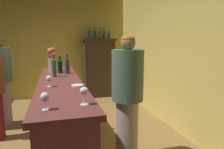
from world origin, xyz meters
TOP-DOWN VIEW (x-y plane):
  - wall_back at (0.00, 3.01)m, footprint 4.94×0.12m
  - wall_right at (2.47, 0.00)m, footprint 0.12×6.01m
  - bar_counter at (0.46, -0.16)m, footprint 0.55×2.88m
  - display_cabinet at (1.62, 2.70)m, footprint 0.92×0.43m
  - wine_bottle_rose at (0.60, 0.43)m, footprint 0.07×0.07m
  - wine_bottle_chardonnay at (0.49, 0.51)m, footprint 0.08×0.08m
  - wine_bottle_riesling at (0.39, 0.17)m, footprint 0.06×0.06m
  - wine_glass_front at (0.32, -1.37)m, footprint 0.07×0.07m
  - wine_glass_mid at (0.62, -1.32)m, footprint 0.07×0.07m
  - wine_glass_rear at (0.33, -0.53)m, footprint 0.06×0.06m
  - flower_arrangement at (0.36, 0.83)m, footprint 0.14×0.13m
  - cheese_plate at (0.65, -0.57)m, footprint 0.14×0.14m
  - display_bottle_left at (1.34, 2.70)m, footprint 0.07×0.07m
  - display_bottle_midleft at (1.50, 2.70)m, footprint 0.07×0.07m
  - display_bottle_center at (1.64, 2.70)m, footprint 0.07×0.07m
  - display_bottle_midright at (1.76, 2.70)m, footprint 0.06×0.06m
  - display_bottle_right at (1.91, 2.70)m, footprint 0.07×0.07m
  - patron_near_entrance at (-0.55, 1.16)m, footprint 0.40×0.40m
  - bartender at (1.24, -0.63)m, footprint 0.39×0.39m

SIDE VIEW (x-z plane):
  - bar_counter at x=0.46m, z-range 0.00..1.04m
  - display_cabinet at x=1.62m, z-range 0.04..1.67m
  - patron_near_entrance at x=-0.55m, z-range 0.07..1.68m
  - bartender at x=1.24m, z-range 0.07..1.69m
  - cheese_plate at x=0.65m, z-range 1.04..1.05m
  - wine_glass_rear at x=0.33m, z-range 1.06..1.19m
  - wine_glass_front at x=0.32m, z-range 1.06..1.20m
  - wine_glass_mid at x=0.62m, z-range 1.07..1.22m
  - wine_bottle_chardonnay at x=0.49m, z-range 1.02..1.31m
  - wine_bottle_rose at x=0.60m, z-range 1.02..1.33m
  - wine_bottle_riesling at x=0.39m, z-range 1.02..1.34m
  - flower_arrangement at x=0.36m, z-range 1.03..1.44m
  - wall_back at x=0.00m, z-range 0.00..2.87m
  - wall_right at x=2.47m, z-range 0.00..2.87m
  - display_bottle_right at x=1.91m, z-range 1.62..1.90m
  - display_bottle_midright at x=1.76m, z-range 1.61..1.92m
  - display_bottle_center at x=1.64m, z-range 1.62..1.92m
  - display_bottle_left at x=1.34m, z-range 1.62..1.93m
  - display_bottle_midleft at x=1.50m, z-range 1.62..1.94m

